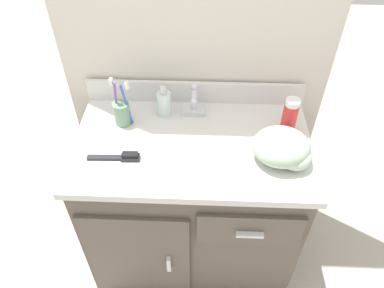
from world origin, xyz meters
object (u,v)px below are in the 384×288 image
at_px(toothbrush_cup, 122,112).
at_px(hairbrush, 121,157).
at_px(hand_towel, 284,149).
at_px(shaving_cream_can, 290,116).
at_px(soap_dispenser, 164,103).

relative_size(toothbrush_cup, hairbrush, 1.07).
bearing_deg(hand_towel, toothbrush_cup, 163.96).
relative_size(toothbrush_cup, shaving_cream_can, 1.33).
bearing_deg(hand_towel, soap_dispenser, 152.08).
bearing_deg(shaving_cream_can, hairbrush, -164.22).
xyz_separation_m(toothbrush_cup, shaving_cream_can, (0.64, -0.02, 0.02)).
bearing_deg(hairbrush, soap_dispenser, 61.39).
bearing_deg(soap_dispenser, hand_towel, -27.92).
xyz_separation_m(shaving_cream_can, hand_towel, (-0.04, -0.15, -0.02)).
bearing_deg(toothbrush_cup, shaving_cream_can, -2.19).
distance_m(soap_dispenser, hairbrush, 0.30).
relative_size(soap_dispenser, hairbrush, 0.72).
relative_size(shaving_cream_can, hand_towel, 0.72).
height_order(toothbrush_cup, hairbrush, toothbrush_cup).
distance_m(toothbrush_cup, hairbrush, 0.21).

